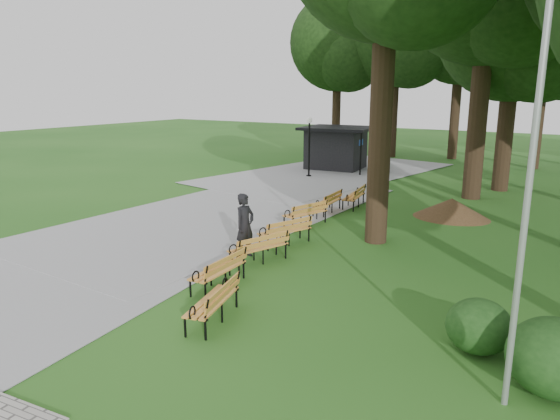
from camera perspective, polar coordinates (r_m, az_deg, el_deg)
The scene contains 17 objects.
ground at distance 15.97m, azimuth -1.89°, elevation -4.27°, with size 100.00×100.00×0.00m, color #225719.
path at distance 20.58m, azimuth -6.47°, elevation -0.22°, with size 12.00×38.00×0.06m, color #9A9A9D.
person at distance 14.95m, azimuth -3.91°, elevation -1.74°, with size 0.69×0.45×1.89m, color black.
kiosk at distance 31.72m, azimuth 6.21°, elevation 6.87°, with size 4.12×3.58×2.58m, color black, non-canonical shape.
lamp_post at distance 28.53m, azimuth 3.26°, elevation 8.35°, with size 0.32×0.32×3.29m.
dirt_mound at distance 20.65m, azimuth 18.49°, elevation 0.20°, with size 2.41×2.41×0.76m, color #47301C.
metal_pole at distance 8.17m, azimuth 25.58°, elevation -0.45°, with size 0.10×0.10×6.13m, color #9EA0A3.
bench_0 at distance 11.11m, azimuth -7.54°, elevation -10.06°, with size 1.90×0.64×0.88m, color orange, non-canonical shape.
bench_1 at distance 12.89m, azimuth -6.89°, elevation -6.67°, with size 1.90×0.64×0.88m, color orange, non-canonical shape.
bench_2 at distance 14.59m, azimuth -2.42°, elevation -4.18°, with size 1.90×0.64×0.88m, color orange, non-canonical shape.
bench_3 at distance 16.23m, azimuth 0.52°, elevation -2.34°, with size 1.90×0.64×0.88m, color orange, non-canonical shape.
bench_4 at distance 18.54m, azimuth 2.81°, elevation -0.36°, with size 1.90×0.64×0.88m, color orange, non-canonical shape.
bench_5 at distance 20.37m, azimuth 5.22°, elevation 0.85°, with size 1.90×0.64×0.88m, color orange, non-canonical shape.
bench_6 at distance 21.58m, azimuth 8.15°, elevation 1.48°, with size 1.90×0.64×0.88m, color orange, non-canonical shape.
lawn_tree_4 at distance 26.87m, azimuth 24.68°, elevation 18.18°, with size 6.99×6.99×11.18m.
shrub_0 at distance 9.90m, azimuth 27.75°, elevation -17.55°, with size 1.50×1.50×1.28m, color #193D14.
shrub_2 at distance 10.71m, azimuth 20.94°, elevation -14.43°, with size 1.21×1.21×1.03m, color #193D14.
Camera 1 is at (8.53, -12.60, 4.83)m, focal length 32.99 mm.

